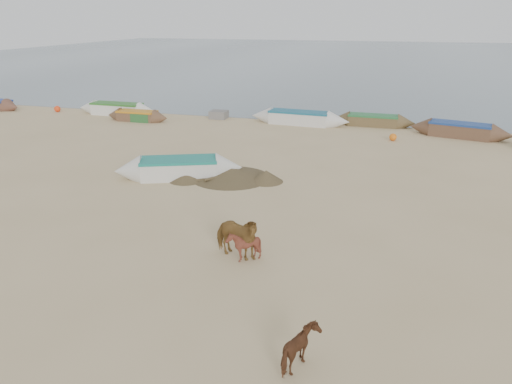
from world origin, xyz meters
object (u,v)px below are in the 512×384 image
calf_front (244,246)px  near_canoe (179,168)px  cow_adult (236,237)px  calf_right (302,350)px

calf_front → near_canoe: bearing=-138.1°
cow_adult → near_canoe: bearing=51.6°
cow_adult → calf_front: bearing=-96.9°
cow_adult → near_canoe: size_ratio=0.29×
calf_right → near_canoe: calf_right is taller
calf_front → near_canoe: size_ratio=0.17×
calf_right → near_canoe: (-8.14, 11.52, -0.02)m
calf_right → cow_adult: bearing=25.9°
calf_front → cow_adult: bearing=-107.6°
calf_front → near_canoe: calf_front is taller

